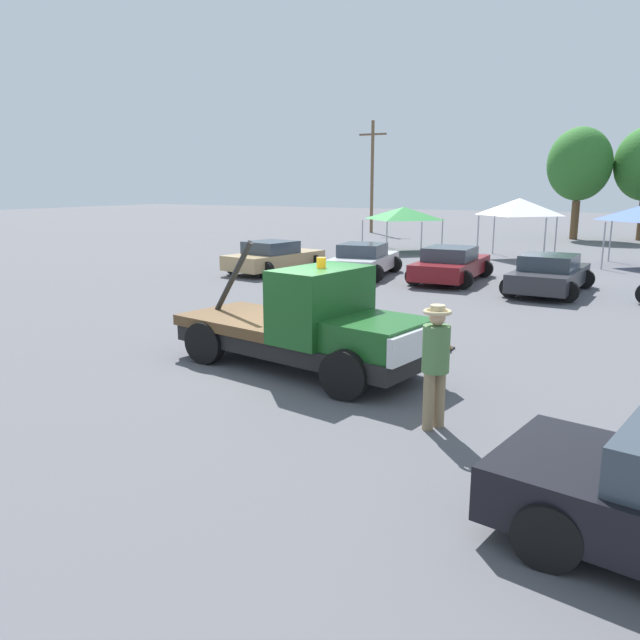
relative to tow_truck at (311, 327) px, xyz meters
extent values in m
plane|color=#545459|center=(-0.32, 0.05, -0.90)|extent=(160.00, 160.00, 0.00)
cube|color=black|center=(-0.32, 0.05, -0.38)|extent=(5.58, 2.65, 0.35)
cube|color=#19511E|center=(1.58, -0.26, 0.07)|extent=(1.76, 1.92, 0.55)
cube|color=silver|center=(2.37, -0.39, 0.05)|extent=(0.41, 1.79, 0.50)
cube|color=#19511E|center=(0.26, -0.04, 0.49)|extent=(1.49, 2.16, 1.39)
cube|color=brown|center=(-1.64, 0.27, -0.09)|extent=(2.97, 2.41, 0.22)
cylinder|color=black|center=(-2.13, 0.35, 0.80)|extent=(1.19, 0.31, 1.63)
cylinder|color=orange|center=(0.26, -0.04, 1.29)|extent=(0.18, 0.18, 0.20)
cylinder|color=black|center=(1.66, 0.69, -0.46)|extent=(0.88, 0.26, 0.88)
cylinder|color=black|center=(1.35, -1.19, -0.46)|extent=(0.88, 0.26, 0.88)
cylinder|color=black|center=(-1.89, 1.28, -0.46)|extent=(0.88, 0.26, 0.88)
cylinder|color=black|center=(-2.20, -0.60, -0.46)|extent=(0.88, 0.26, 0.88)
cylinder|color=black|center=(5.56, -2.78, -0.56)|extent=(0.68, 0.22, 0.68)
cylinder|color=black|center=(5.26, -4.56, -0.56)|extent=(0.68, 0.22, 0.68)
cylinder|color=#847051|center=(3.18, -1.58, -0.46)|extent=(0.17, 0.17, 0.90)
cylinder|color=#847051|center=(3.07, -1.78, -0.46)|extent=(0.17, 0.17, 0.90)
cylinder|color=#4C7542|center=(3.13, -1.68, 0.35)|extent=(0.41, 0.41, 0.71)
sphere|color=tan|center=(3.13, -1.68, 0.83)|extent=(0.24, 0.24, 0.24)
torus|color=tan|center=(3.13, -1.68, 0.91)|extent=(0.43, 0.43, 0.06)
cylinder|color=tan|center=(3.13, -1.68, 0.96)|extent=(0.22, 0.22, 0.11)
cube|color=tan|center=(-8.46, 11.58, -0.37)|extent=(2.65, 4.70, 0.60)
cube|color=#333D47|center=(-8.49, 11.37, 0.18)|extent=(2.00, 2.12, 0.50)
cylinder|color=black|center=(-9.12, 13.22, -0.56)|extent=(0.68, 0.22, 0.68)
cylinder|color=black|center=(-7.30, 12.92, -0.56)|extent=(0.68, 0.22, 0.68)
cylinder|color=black|center=(-9.62, 10.25, -0.56)|extent=(0.68, 0.22, 0.68)
cylinder|color=black|center=(-7.79, 9.94, -0.56)|extent=(0.68, 0.22, 0.68)
cube|color=#B7B7BC|center=(-4.73, 12.51, -0.37)|extent=(2.50, 4.61, 0.60)
cube|color=#333D47|center=(-4.70, 12.29, 0.18)|extent=(1.89, 2.07, 0.50)
cylinder|color=black|center=(-5.83, 13.85, -0.56)|extent=(0.68, 0.22, 0.68)
cylinder|color=black|center=(-4.09, 14.11, -0.56)|extent=(0.68, 0.22, 0.68)
cylinder|color=black|center=(-5.38, 10.90, -0.56)|extent=(0.68, 0.22, 0.68)
cylinder|color=black|center=(-3.64, 11.17, -0.56)|extent=(0.68, 0.22, 0.68)
cube|color=maroon|center=(-1.21, 12.87, -0.37)|extent=(2.10, 4.93, 0.60)
cube|color=#333D47|center=(-1.20, 12.63, 0.18)|extent=(1.76, 2.10, 0.50)
cylinder|color=black|center=(-2.18, 14.49, -0.56)|extent=(0.68, 0.22, 0.68)
cylinder|color=black|center=(-0.36, 14.56, -0.56)|extent=(0.68, 0.22, 0.68)
cylinder|color=black|center=(-2.06, 11.19, -0.56)|extent=(0.68, 0.22, 0.68)
cylinder|color=black|center=(-0.24, 11.25, -0.56)|extent=(0.68, 0.22, 0.68)
cube|color=#2D2D33|center=(2.54, 11.96, -0.37)|extent=(2.08, 4.73, 0.60)
cube|color=#333D47|center=(2.53, 11.73, 0.18)|extent=(1.75, 2.02, 0.50)
cylinder|color=black|center=(1.70, 13.58, -0.56)|extent=(0.68, 0.22, 0.68)
cylinder|color=black|center=(3.51, 13.51, -0.56)|extent=(0.68, 0.22, 0.68)
cylinder|color=black|center=(1.58, 10.41, -0.56)|extent=(0.68, 0.22, 0.68)
cylinder|color=black|center=(3.39, 10.34, -0.56)|extent=(0.68, 0.22, 0.68)
cylinder|color=#9E9EA3|center=(-8.61, 20.53, -0.02)|extent=(0.07, 0.07, 1.76)
cylinder|color=#9E9EA3|center=(-5.23, 20.53, -0.02)|extent=(0.07, 0.07, 1.76)
cylinder|color=#9E9EA3|center=(-8.61, 23.91, -0.02)|extent=(0.07, 0.07, 1.76)
cylinder|color=#9E9EA3|center=(-5.23, 23.91, -0.02)|extent=(0.07, 0.07, 1.76)
pyramid|color=#287F38|center=(-6.92, 22.22, 1.20)|extent=(3.38, 3.38, 0.69)
cylinder|color=#9E9EA3|center=(-2.23, 20.27, 0.17)|extent=(0.07, 0.07, 2.15)
cylinder|color=#9E9EA3|center=(0.92, 20.27, 0.17)|extent=(0.07, 0.07, 2.15)
cylinder|color=#9E9EA3|center=(-2.23, 23.42, 0.17)|extent=(0.07, 0.07, 2.15)
cylinder|color=#9E9EA3|center=(0.92, 23.42, 0.17)|extent=(0.07, 0.07, 2.15)
pyramid|color=white|center=(-0.65, 21.84, 1.66)|extent=(3.15, 3.15, 0.84)
cylinder|color=#9E9EA3|center=(3.52, 19.45, 0.13)|extent=(0.07, 0.07, 2.07)
cylinder|color=#9E9EA3|center=(3.52, 22.82, 0.13)|extent=(0.07, 0.07, 2.07)
cylinder|color=brown|center=(0.27, 35.27, 0.39)|extent=(0.52, 0.52, 2.58)
ellipsoid|color=#2D6B28|center=(0.27, 35.27, 4.07)|extent=(4.13, 4.13, 4.79)
cube|color=black|center=(1.79, 2.91, -0.88)|extent=(0.40, 0.40, 0.04)
cone|color=orange|center=(1.79, 2.91, -0.63)|extent=(0.36, 0.36, 0.55)
cylinder|color=brown|center=(-14.25, 34.03, 3.26)|extent=(0.24, 0.24, 8.33)
cube|color=brown|center=(-14.25, 34.03, 6.43)|extent=(2.20, 0.14, 0.14)
camera|label=1|loc=(5.99, -10.36, 2.74)|focal=35.00mm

